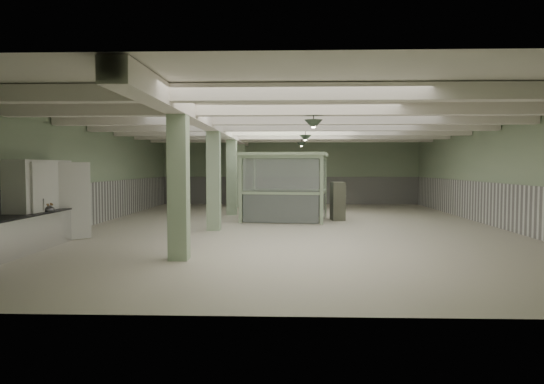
{
  "coord_description": "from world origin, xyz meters",
  "views": [
    {
      "loc": [
        -0.09,
        -16.53,
        2.05
      ],
      "look_at": [
        -0.58,
        -2.16,
        1.3
      ],
      "focal_mm": 32.0,
      "sensor_mm": 36.0,
      "label": 1
    }
  ],
  "objects_px": {
    "prep_counter": "(5,237)",
    "guard_booth": "(285,175)",
    "filing_cabinet": "(338,201)",
    "walkin_cooler": "(41,202)"
  },
  "relations": [
    {
      "from": "prep_counter",
      "to": "filing_cabinet",
      "type": "xyz_separation_m",
      "value": [
        8.34,
        7.85,
        0.27
      ]
    },
    {
      "from": "walkin_cooler",
      "to": "prep_counter",
      "type": "bearing_deg",
      "value": -87.35
    },
    {
      "from": "prep_counter",
      "to": "walkin_cooler",
      "type": "bearing_deg",
      "value": 92.65
    },
    {
      "from": "guard_booth",
      "to": "prep_counter",
      "type": "bearing_deg",
      "value": -121.76
    },
    {
      "from": "prep_counter",
      "to": "filing_cabinet",
      "type": "height_order",
      "value": "filing_cabinet"
    },
    {
      "from": "prep_counter",
      "to": "guard_booth",
      "type": "distance_m",
      "value": 10.18
    },
    {
      "from": "guard_booth",
      "to": "filing_cabinet",
      "type": "relative_size",
      "value": 2.39
    },
    {
      "from": "prep_counter",
      "to": "guard_booth",
      "type": "relative_size",
      "value": 1.46
    },
    {
      "from": "guard_booth",
      "to": "filing_cabinet",
      "type": "bearing_deg",
      "value": 6.31
    },
    {
      "from": "walkin_cooler",
      "to": "guard_booth",
      "type": "height_order",
      "value": "guard_booth"
    }
  ]
}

